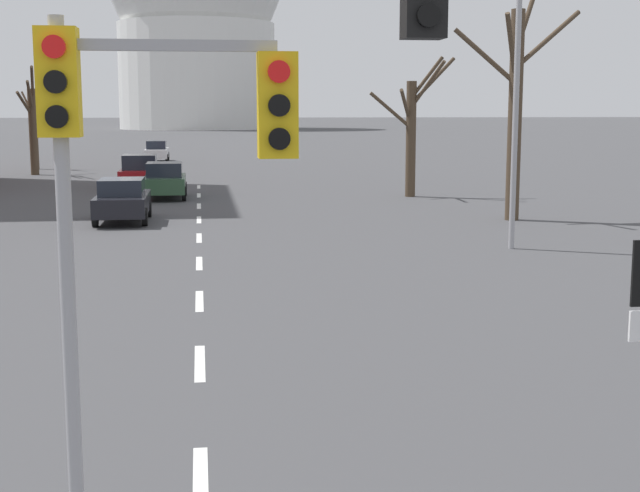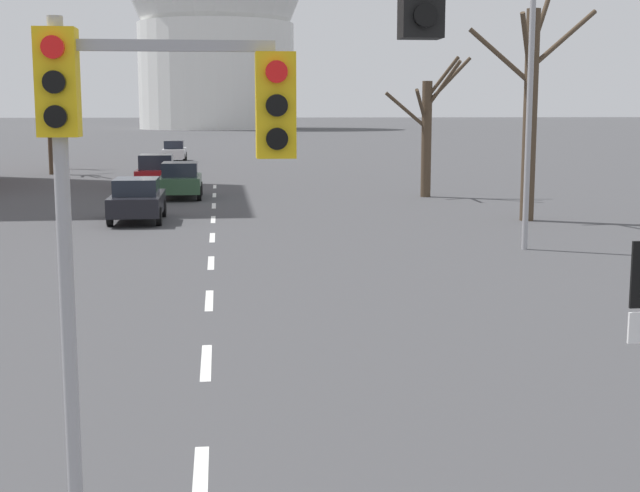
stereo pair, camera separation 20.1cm
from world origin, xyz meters
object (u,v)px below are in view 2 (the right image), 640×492
object	(u,v)px
traffic_signal_centre_tall	(138,144)
street_lamp_right	(517,33)
sedan_near_left	(174,151)
sedan_near_right	(180,180)
traffic_signal_near_right	(593,52)
sedan_far_left	(157,171)
sedan_mid_centre	(137,199)

from	to	relation	value
traffic_signal_centre_tall	street_lamp_right	world-z (taller)	street_lamp_right
street_lamp_right	sedan_near_left	bearing A→B (deg)	104.65
traffic_signal_centre_tall	sedan_near_left	xyz separation A→B (m)	(-2.57, 58.51, -2.75)
sedan_near_right	street_lamp_right	bearing A→B (deg)	-58.12
traffic_signal_near_right	sedan_far_left	size ratio (longest dim) A/B	1.43
sedan_far_left	traffic_signal_near_right	bearing A→B (deg)	-80.23
sedan_near_right	sedan_mid_centre	world-z (taller)	sedan_near_right
traffic_signal_near_right	sedan_mid_centre	xyz separation A→B (m)	(-6.15, 23.40, -3.59)
traffic_signal_near_right	street_lamp_right	size ratio (longest dim) A/B	0.59
sedan_near_left	sedan_mid_centre	distance (m)	35.62
traffic_signal_near_right	street_lamp_right	xyz separation A→B (m)	(4.67, 15.92, 1.52)
street_lamp_right	sedan_near_left	world-z (taller)	street_lamp_right
traffic_signal_centre_tall	sedan_far_left	world-z (taller)	traffic_signal_centre_tall
street_lamp_right	sedan_far_left	bearing A→B (deg)	117.41
sedan_near_left	sedan_far_left	size ratio (longest dim) A/B	1.15
traffic_signal_near_right	sedan_near_left	bearing A→B (deg)	96.38
sedan_near_right	sedan_far_left	xyz separation A→B (m)	(-1.42, 5.84, 0.02)
traffic_signal_centre_tall	sedan_near_right	bearing A→B (deg)	91.81
traffic_signal_near_right	sedan_far_left	world-z (taller)	traffic_signal_near_right
traffic_signal_near_right	sedan_mid_centre	bearing A→B (deg)	104.73
traffic_signal_centre_tall	street_lamp_right	bearing A→B (deg)	60.53
traffic_signal_near_right	sedan_near_left	size ratio (longest dim) A/B	1.25
traffic_signal_centre_tall	sedan_mid_centre	distance (m)	23.16
street_lamp_right	sedan_mid_centre	world-z (taller)	street_lamp_right
sedan_near_left	sedan_far_left	world-z (taller)	sedan_far_left
traffic_signal_centre_tall	traffic_signal_near_right	bearing A→B (deg)	-7.23
traffic_signal_near_right	sedan_near_right	distance (m)	32.07
sedan_far_left	sedan_near_right	bearing A→B (deg)	-76.35
street_lamp_right	traffic_signal_near_right	bearing A→B (deg)	-106.35
street_lamp_right	sedan_mid_centre	size ratio (longest dim) A/B	2.42
sedan_near_right	sedan_far_left	bearing A→B (deg)	103.65
street_lamp_right	sedan_far_left	xyz separation A→B (m)	(-11.10, 21.41, -5.08)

